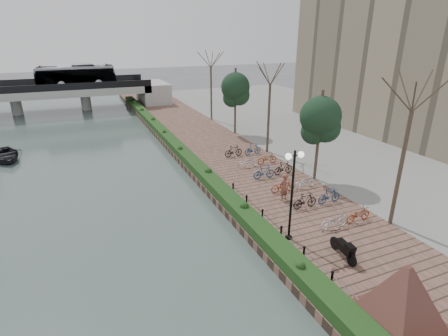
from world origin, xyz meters
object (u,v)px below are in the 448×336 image
granite_monument (402,297)px  motorcycle (343,247)px  lamppost (293,177)px  boat (4,155)px  pedestrian (284,187)px

granite_monument → motorcycle: 4.33m
lamppost → boat: bearing=126.4°
granite_monument → pedestrian: size_ratio=2.76×
granite_monument → lamppost: bearing=93.4°
lamppost → pedestrian: bearing=61.6°
pedestrian → boat: 24.93m
lamppost → boat: 26.74m
pedestrian → boat: pedestrian is taller
pedestrian → boat: size_ratio=0.38×
lamppost → pedestrian: size_ratio=2.68×
granite_monument → boat: (-16.13, 27.88, -1.30)m
lamppost → pedestrian: (2.17, 4.00, -2.59)m
lamppost → motorcycle: bearing=-59.2°
pedestrian → lamppost: bearing=41.9°
motorcycle → pedestrian: pedestrian is taller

